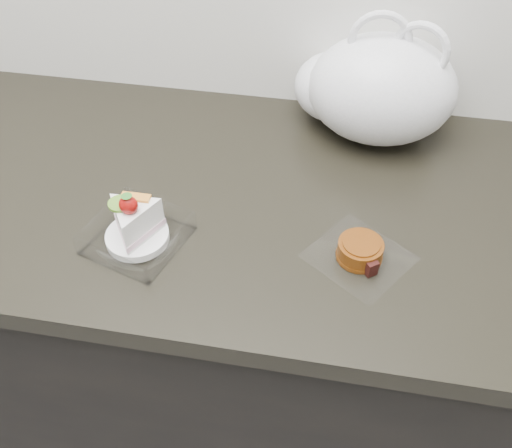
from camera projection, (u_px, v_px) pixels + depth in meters
counter at (186, 325)px, 1.35m from camera, size 2.04×0.64×0.90m
cake_tray at (136, 229)px, 0.91m from camera, size 0.18×0.18×0.11m
mooncake_wrap at (360, 252)px, 0.90m from camera, size 0.19×0.19×0.03m
plastic_bag at (372, 88)px, 1.07m from camera, size 0.33×0.25×0.25m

